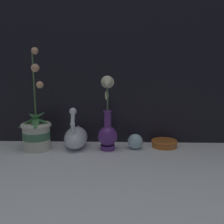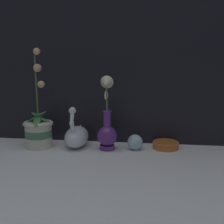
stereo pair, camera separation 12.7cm
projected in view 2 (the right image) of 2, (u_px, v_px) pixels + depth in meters
name	position (u px, v px, depth m)	size (l,w,h in m)	color
ground_plane	(101.00, 155.00, 1.20)	(2.80, 2.80, 0.00)	white
window_backdrop	(108.00, 27.00, 1.33)	(2.80, 0.03, 1.20)	black
orchid_potted_plant	(39.00, 129.00, 1.30)	(0.18, 0.18, 0.49)	beige
swan_figurine	(77.00, 136.00, 1.31)	(0.11, 0.20, 0.21)	white
blue_vase	(107.00, 128.00, 1.26)	(0.09, 0.11, 0.36)	#602D7F
glass_sphere	(135.00, 142.00, 1.27)	(0.07, 0.07, 0.07)	silver
amber_dish	(166.00, 144.00, 1.29)	(0.13, 0.13, 0.04)	#C66628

